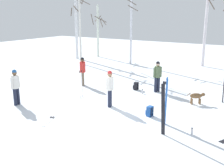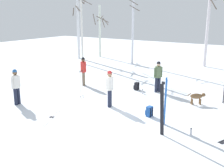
# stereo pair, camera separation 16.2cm
# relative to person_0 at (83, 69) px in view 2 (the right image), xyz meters

# --- Properties ---
(ground_plane) EXTENTS (60.00, 60.00, 0.00)m
(ground_plane) POSITION_rel_person_0_xyz_m (3.93, -3.59, -0.98)
(ground_plane) COLOR white
(person_0) EXTENTS (0.35, 0.44, 1.72)m
(person_0) POSITION_rel_person_0_xyz_m (0.00, 0.00, 0.00)
(person_0) COLOR #72604C
(person_0) RESTS_ON ground_plane
(person_1) EXTENTS (0.34, 0.45, 1.72)m
(person_1) POSITION_rel_person_0_xyz_m (4.31, 1.13, 0.00)
(person_1) COLOR #1E2338
(person_1) RESTS_ON ground_plane
(person_2) EXTENTS (0.34, 0.49, 1.72)m
(person_2) POSITION_rel_person_0_xyz_m (3.42, -2.31, 0.00)
(person_2) COLOR #1E2338
(person_2) RESTS_ON ground_plane
(person_3) EXTENTS (0.34, 0.52, 1.72)m
(person_3) POSITION_rel_person_0_xyz_m (-0.44, -4.47, 0.00)
(person_3) COLOR #1E2338
(person_3) RESTS_ON ground_plane
(dog) EXTENTS (0.78, 0.53, 0.57)m
(dog) POSITION_rel_person_0_xyz_m (6.75, 0.22, -0.59)
(dog) COLOR brown
(dog) RESTS_ON ground_plane
(ski_pair_planted_1) EXTENTS (0.03, 0.17, 1.89)m
(ski_pair_planted_1) POSITION_rel_person_0_xyz_m (6.37, -2.87, -0.04)
(ski_pair_planted_1) COLOR blue
(ski_pair_planted_1) RESTS_ON ground_plane
(ski_pair_planted_2) EXTENTS (0.22, 0.04, 1.97)m
(ski_pair_planted_2) POSITION_rel_person_0_xyz_m (6.63, -3.80, -0.00)
(ski_pair_planted_2) COLOR black
(ski_pair_planted_2) RESTS_ON ground_plane
(ski_pair_lying_0) EXTENTS (0.92, 1.82, 0.05)m
(ski_pair_lying_0) POSITION_rel_person_0_xyz_m (2.14, -4.75, -0.97)
(ski_pair_lying_0) COLOR white
(ski_pair_lying_0) RESTS_ON ground_plane
(ski_poles_0) EXTENTS (0.07, 0.27, 1.44)m
(ski_poles_0) POSITION_rel_person_0_xyz_m (1.46, -1.97, -0.21)
(ski_poles_0) COLOR #B2B2BC
(ski_poles_0) RESTS_ON ground_plane
(backpack_0) EXTENTS (0.30, 0.27, 0.44)m
(backpack_0) POSITION_rel_person_0_xyz_m (3.14, 0.87, -0.77)
(backpack_0) COLOR black
(backpack_0) RESTS_ON ground_plane
(backpack_1) EXTENTS (0.31, 0.29, 0.44)m
(backpack_1) POSITION_rel_person_0_xyz_m (5.51, -2.42, -0.77)
(backpack_1) COLOR #1E4C99
(backpack_1) RESTS_ON ground_plane
(water_bottle_0) EXTENTS (0.08, 0.08, 0.25)m
(water_bottle_0) POSITION_rel_person_0_xyz_m (3.79, 0.36, -0.86)
(water_bottle_0) COLOR silver
(water_bottle_0) RESTS_ON ground_plane
(water_bottle_1) EXTENTS (0.08, 0.08, 0.26)m
(water_bottle_1) POSITION_rel_person_0_xyz_m (7.55, -3.25, -0.86)
(water_bottle_1) COLOR silver
(water_bottle_1) RESTS_ON ground_plane
(birch_tree_0) EXTENTS (1.45, 1.59, 6.99)m
(birch_tree_0) POSITION_rel_person_0_xyz_m (-6.62, 7.48, 2.59)
(birch_tree_0) COLOR silver
(birch_tree_0) RESTS_ON ground_plane
(birch_tree_1) EXTENTS (1.69, 1.64, 5.01)m
(birch_tree_1) POSITION_rel_person_0_xyz_m (-5.60, 9.52, 1.66)
(birch_tree_1) COLOR silver
(birch_tree_1) RESTS_ON ground_plane
(birch_tree_2) EXTENTS (1.28, 1.34, 7.94)m
(birch_tree_2) POSITION_rel_person_0_xyz_m (-4.63, 5.59, 3.15)
(birch_tree_2) COLOR silver
(birch_tree_2) RESTS_ON ground_plane
(birch_tree_3) EXTENTS (1.13, 1.38, 6.60)m
(birch_tree_3) POSITION_rel_person_0_xyz_m (-1.00, 7.84, 2.44)
(birch_tree_3) COLOR silver
(birch_tree_3) RESTS_ON ground_plane
(birch_tree_4) EXTENTS (0.99, 1.01, 7.08)m
(birch_tree_4) POSITION_rel_person_0_xyz_m (4.51, 10.05, 2.68)
(birch_tree_4) COLOR silver
(birch_tree_4) RESTS_ON ground_plane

